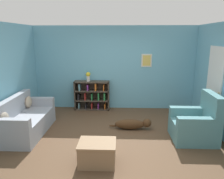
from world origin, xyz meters
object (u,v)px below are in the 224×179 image
couch (25,120)px  dog (133,124)px  bookshelf (92,95)px  vase (88,76)px  recliner_chair (196,124)px  coffee_table (97,152)px

couch → dog: bearing=7.3°
bookshelf → vase: vase is taller
bookshelf → vase: size_ratio=3.79×
recliner_chair → coffee_table: size_ratio=1.60×
recliner_chair → dog: (-1.39, 0.51, -0.23)m
bookshelf → vase: (-0.11, -0.02, 0.63)m
vase → recliner_chair: bearing=-36.8°
couch → dog: 2.61m
bookshelf → coffee_table: size_ratio=1.62×
recliner_chair → coffee_table: bearing=-153.8°
bookshelf → vase: bearing=-168.7°
bookshelf → vase: 0.64m
couch → coffee_table: bearing=-33.5°
couch → dog: size_ratio=1.64×
coffee_table → dog: bearing=64.9°
coffee_table → vase: bearing=101.0°
bookshelf → dog: bearing=-51.6°
recliner_chair → couch: bearing=177.3°
coffee_table → couch: bearing=146.5°
coffee_table → dog: coffee_table is taller
dog → couch: bearing=-172.7°
coffee_table → vase: vase is taller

